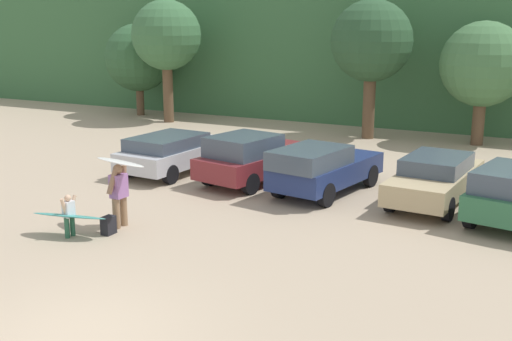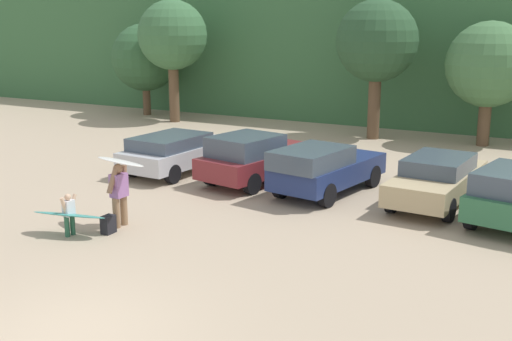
# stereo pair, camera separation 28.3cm
# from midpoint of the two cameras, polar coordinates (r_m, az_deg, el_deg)

# --- Properties ---
(ground_plane) EXTENTS (120.00, 120.00, 0.00)m
(ground_plane) POSITION_cam_midpoint_polar(r_m,az_deg,el_deg) (11.36, -15.55, -13.95)
(ground_plane) COLOR tan
(hillside_ridge) EXTENTS (108.00, 12.00, 7.80)m
(hillside_ridge) POSITION_cam_midpoint_polar(r_m,az_deg,el_deg) (36.24, 17.20, 10.95)
(hillside_ridge) COLOR #38663D
(hillside_ridge) RESTS_ON ground_plane
(tree_left) EXTENTS (3.61, 3.61, 4.91)m
(tree_left) POSITION_cam_midpoint_polar(r_m,az_deg,el_deg) (35.19, -9.73, 9.98)
(tree_left) COLOR brown
(tree_left) RESTS_ON ground_plane
(tree_center) EXTENTS (3.47, 3.47, 6.09)m
(tree_center) POSITION_cam_midpoint_polar(r_m,az_deg,el_deg) (32.44, -7.29, 11.92)
(tree_center) COLOR brown
(tree_center) RESTS_ON ground_plane
(tree_ridge_back) EXTENTS (3.50, 3.50, 5.98)m
(tree_ridge_back) POSITION_cam_midpoint_polar(r_m,az_deg,el_deg) (28.00, 11.11, 11.29)
(tree_ridge_back) COLOR brown
(tree_ridge_back) RESTS_ON ground_plane
(tree_center_left) EXTENTS (3.48, 3.48, 5.09)m
(tree_center_left) POSITION_cam_midpoint_polar(r_m,az_deg,el_deg) (27.65, 20.51, 8.88)
(tree_center_left) COLOR brown
(tree_center_left) RESTS_ON ground_plane
(parked_car_silver) EXTENTS (2.19, 4.67, 1.34)m
(parked_car_silver) POSITION_cam_midpoint_polar(r_m,az_deg,el_deg) (21.85, -6.65, 1.76)
(parked_car_silver) COLOR silver
(parked_car_silver) RESTS_ON ground_plane
(parked_car_maroon) EXTENTS (2.68, 4.78, 1.60)m
(parked_car_maroon) POSITION_cam_midpoint_polar(r_m,az_deg,el_deg) (20.33, 0.51, 1.20)
(parked_car_maroon) COLOR maroon
(parked_car_maroon) RESTS_ON ground_plane
(parked_car_navy) EXTENTS (2.37, 4.50, 1.52)m
(parked_car_navy) POSITION_cam_midpoint_polar(r_m,az_deg,el_deg) (18.99, 6.56, 0.24)
(parked_car_navy) COLOR navy
(parked_car_navy) RESTS_ON ground_plane
(parked_car_tan) EXTENTS (2.02, 4.66, 1.37)m
(parked_car_tan) POSITION_cam_midpoint_polar(r_m,az_deg,el_deg) (18.71, 16.45, -0.70)
(parked_car_tan) COLOR tan
(parked_car_tan) RESTS_ON ground_plane
(person_adult) EXTENTS (0.31, 0.72, 1.63)m
(person_adult) POSITION_cam_midpoint_polar(r_m,az_deg,el_deg) (16.26, -11.74, -1.85)
(person_adult) COLOR #8C6B4C
(person_adult) RESTS_ON ground_plane
(person_child) EXTENTS (0.20, 0.52, 1.06)m
(person_child) POSITION_cam_midpoint_polar(r_m,az_deg,el_deg) (15.93, -16.01, -3.62)
(person_child) COLOR #26593F
(person_child) RESTS_ON ground_plane
(surfboard_white) EXTENTS (1.78, 0.84, 0.14)m
(surfboard_white) POSITION_cam_midpoint_polar(r_m,az_deg,el_deg) (15.94, -11.63, 0.79)
(surfboard_white) COLOR white
(surfboard_teal) EXTENTS (2.00, 0.95, 0.22)m
(surfboard_teal) POSITION_cam_midpoint_polar(r_m,az_deg,el_deg) (15.95, -16.00, -3.87)
(surfboard_teal) COLOR teal
(backpack_dropped) EXTENTS (0.24, 0.34, 0.45)m
(backpack_dropped) POSITION_cam_midpoint_polar(r_m,az_deg,el_deg) (15.98, -12.66, -4.76)
(backpack_dropped) COLOR black
(backpack_dropped) RESTS_ON ground_plane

